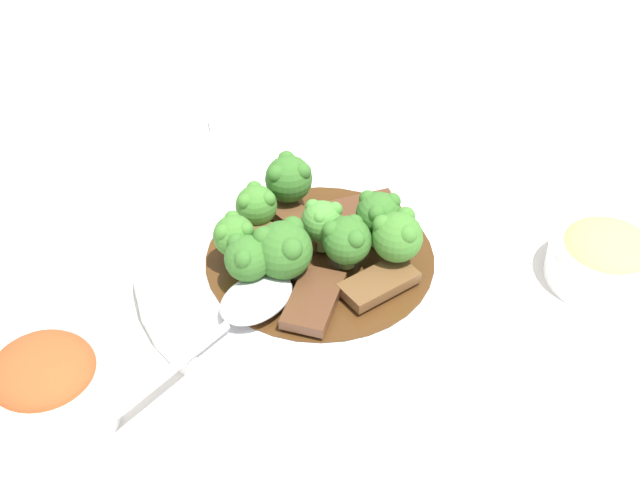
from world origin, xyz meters
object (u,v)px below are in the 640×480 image
Objects in this scene: main_plate at (320,262)px; broccoli_floret_1 at (283,249)px; broccoli_floret_4 at (398,235)px; serving_spoon at (243,309)px; beef_strip_4 at (258,241)px; side_bowl_kimchi at (47,387)px; broccoli_floret_7 at (347,239)px; broccoli_floret_8 at (256,205)px; broccoli_floret_0 at (248,258)px; broccoli_floret_5 at (234,235)px; beef_strip_0 at (361,213)px; broccoli_floret_6 at (378,214)px; sauce_dish at (247,121)px; beef_strip_2 at (379,283)px; beef_strip_3 at (301,223)px; broccoli_floret_2 at (289,178)px; side_bowl_appetizer at (605,257)px; beef_strip_1 at (313,300)px; broccoli_floret_3 at (323,221)px.

main_plate is 5.99× the size of broccoli_floret_1.
serving_spoon is at bearing -52.60° from broccoli_floret_4.
beef_strip_4 is 0.61× the size of side_bowl_kimchi.
broccoli_floret_7 is 0.09m from broccoli_floret_8.
broccoli_floret_0 is 0.91× the size of broccoli_floret_4.
broccoli_floret_5 reaches higher than beef_strip_4.
broccoli_floret_0 reaches higher than beef_strip_0.
broccoli_floret_5 is 0.92× the size of broccoli_floret_6.
broccoli_floret_8 is at bearing 17.56° from sauce_dish.
broccoli_floret_4 is at bearing 91.36° from main_plate.
broccoli_floret_1 is (0.03, -0.02, 0.04)m from main_plate.
beef_strip_2 is at bearing 18.76° from beef_strip_0.
broccoli_floret_5 reaches higher than sauce_dish.
beef_strip_3 is at bearing -143.89° from main_plate.
broccoli_floret_0 is 0.10m from broccoli_floret_2.
sauce_dish is (-0.22, -0.05, -0.04)m from broccoli_floret_5.
broccoli_floret_8 reaches higher than beef_strip_2.
side_bowl_appetizer is (-0.02, 0.28, -0.02)m from broccoli_floret_8.
side_bowl_appetizer is at bearing 86.36° from beef_strip_0.
beef_strip_1 is 1.04× the size of beef_strip_2.
beef_strip_2 and beef_strip_3 have the same top height.
broccoli_floret_5 is at bearing -100.67° from broccoli_floret_1.
serving_spoon reaches higher than beef_strip_3.
sauce_dish is at bearing -150.04° from main_plate.
broccoli_floret_6 is (0.03, 0.02, 0.02)m from beef_strip_0.
broccoli_floret_2 reaches higher than beef_strip_1.
broccoli_floret_3 is at bearing 75.90° from broccoli_floret_8.
side_bowl_appetizer is (0.01, 0.20, -0.00)m from beef_strip_0.
beef_strip_3 is at bearing -162.17° from beef_strip_1.
broccoli_floret_7 reaches higher than beef_strip_1.
broccoli_floret_7 is at bearing 49.49° from beef_strip_3.
beef_strip_0 and serving_spoon have the same top height.
beef_strip_3 is at bearing 141.88° from broccoli_floret_5.
broccoli_floret_8 is at bearing -86.93° from side_bowl_appetizer.
beef_strip_0 is 0.78× the size of side_bowl_appetizer.
sauce_dish is (-0.16, -0.09, -0.02)m from beef_strip_3.
side_bowl_appetizer is (-0.01, 0.25, -0.00)m from beef_strip_3.
broccoli_floret_8 is 0.45× the size of side_bowl_appetizer.
broccoli_floret_0 is 0.48× the size of side_bowl_kimchi.
main_plate is 0.09m from serving_spoon.
side_bowl_appetizer reaches higher than beef_strip_4.
beef_strip_3 is 0.11m from serving_spoon.
sauce_dish is at bearing 173.87° from side_bowl_kimchi.
serving_spoon is (0.08, 0.01, -0.00)m from beef_strip_4.
beef_strip_0 is 0.09m from broccoli_floret_8.
broccoli_floret_1 reaches higher than broccoli_floret_8.
broccoli_floret_1 is 0.06m from serving_spoon.
broccoli_floret_1 is 0.09m from broccoli_floret_2.
beef_strip_3 is at bearing -88.40° from side_bowl_appetizer.
broccoli_floret_0 is 0.58× the size of sauce_dish.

